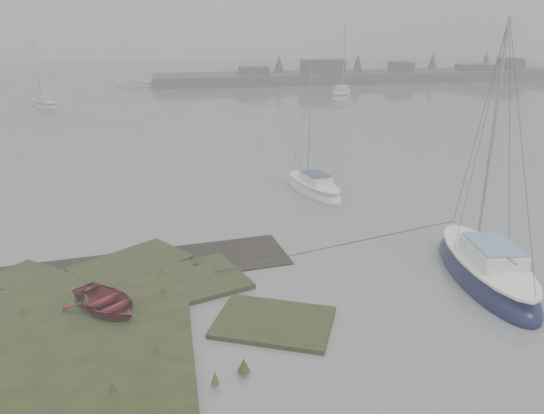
{
  "coord_description": "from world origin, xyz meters",
  "views": [
    {
      "loc": [
        -2.28,
        -14.32,
        8.86
      ],
      "look_at": [
        1.55,
        5.08,
        1.8
      ],
      "focal_mm": 35.0,
      "sensor_mm": 36.0,
      "label": 1
    }
  ],
  "objects": [
    {
      "name": "sailboat_far_a",
      "position": [
        -14.96,
        45.63,
        0.22
      ],
      "size": [
        4.35,
        5.11,
        7.2
      ],
      "rotation": [
        0.0,
        0.0,
        0.63
      ],
      "color": "silver",
      "rests_on": "ground"
    },
    {
      "name": "sailboat_far_b",
      "position": [
        17.89,
        45.83,
        0.29
      ],
      "size": [
        4.84,
        6.92,
        9.36
      ],
      "rotation": [
        0.0,
        0.0,
        -0.45
      ],
      "color": "#ABB2B5",
      "rests_on": "ground"
    },
    {
      "name": "dinghy",
      "position": [
        -4.56,
        1.0,
        0.51
      ],
      "size": [
        3.26,
        3.39,
        0.57
      ],
      "primitive_type": "imported",
      "rotation": [
        0.0,
        0.0,
        0.67
      ],
      "color": "maroon",
      "rests_on": "marsh_bank"
    },
    {
      "name": "sailboat_main",
      "position": [
        8.55,
        0.99,
        0.3
      ],
      "size": [
        3.14,
        7.08,
        9.66
      ],
      "rotation": [
        0.0,
        0.0,
        -0.13
      ],
      "color": "#0C1033",
      "rests_on": "ground"
    },
    {
      "name": "far_shoreline",
      "position": [
        26.84,
        61.9,
        0.85
      ],
      "size": [
        60.0,
        8.0,
        4.15
      ],
      "color": "#4C4F51",
      "rests_on": "ground"
    },
    {
      "name": "sailboat_far_c",
      "position": [
        -6.44,
        61.79,
        0.24
      ],
      "size": [
        5.64,
        2.74,
        7.63
      ],
      "rotation": [
        0.0,
        0.0,
        1.39
      ],
      "color": "silver",
      "rests_on": "ground"
    },
    {
      "name": "ground",
      "position": [
        0.0,
        30.0,
        0.0
      ],
      "size": [
        160.0,
        160.0,
        0.0
      ],
      "primitive_type": "plane",
      "color": "slate",
      "rests_on": "ground"
    },
    {
      "name": "sailboat_white",
      "position": [
        5.19,
        11.91,
        0.22
      ],
      "size": [
        2.87,
        5.27,
        7.07
      ],
      "rotation": [
        0.0,
        0.0,
        0.26
      ],
      "color": "white",
      "rests_on": "ground"
    }
  ]
}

